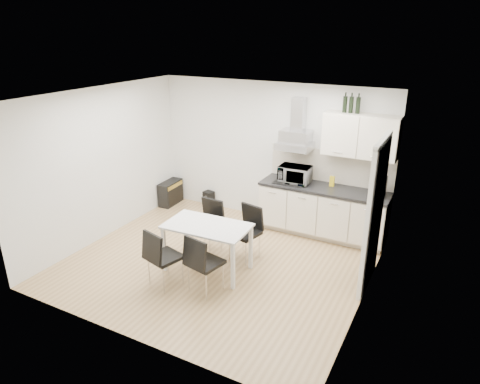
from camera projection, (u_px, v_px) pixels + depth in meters
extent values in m
plane|color=tan|center=(217.00, 263.00, 6.77)|extent=(4.50, 4.50, 0.00)
cube|color=silver|center=(271.00, 153.00, 7.96)|extent=(4.50, 0.10, 2.60)
cube|color=silver|center=(122.00, 242.00, 4.65)|extent=(4.50, 0.10, 2.60)
cube|color=silver|center=(102.00, 165.00, 7.28)|extent=(0.10, 4.00, 2.60)
cube|color=silver|center=(371.00, 215.00, 5.33)|extent=(0.10, 4.00, 2.60)
plane|color=white|center=(214.00, 97.00, 5.84)|extent=(4.50, 4.50, 0.00)
cube|color=white|center=(374.00, 216.00, 5.89)|extent=(0.08, 1.04, 2.10)
cube|color=beige|center=(321.00, 232.00, 7.69)|extent=(2.16, 0.52, 0.10)
cube|color=beige|center=(322.00, 210.00, 7.50)|extent=(2.20, 0.60, 0.76)
cube|color=black|center=(324.00, 188.00, 7.34)|extent=(2.22, 0.64, 0.04)
cube|color=beige|center=(330.00, 166.00, 7.48)|extent=(2.20, 0.02, 0.58)
cube|color=beige|center=(361.00, 136.00, 6.90)|extent=(1.20, 0.35, 0.70)
cube|color=silver|center=(295.00, 141.00, 7.41)|extent=(0.60, 0.46, 0.30)
cube|color=silver|center=(299.00, 114.00, 7.34)|extent=(0.22, 0.20, 0.55)
imported|color=silver|center=(295.00, 173.00, 7.50)|extent=(0.55, 0.32, 0.37)
cube|color=yellow|center=(332.00, 181.00, 7.35)|extent=(0.08, 0.04, 0.18)
cylinder|color=brown|center=(380.00, 194.00, 6.88)|extent=(0.04, 0.04, 0.11)
cylinder|color=#4C6626|center=(383.00, 195.00, 6.85)|extent=(0.04, 0.04, 0.11)
cylinder|color=black|center=(345.00, 102.00, 6.84)|extent=(0.07, 0.07, 0.32)
cylinder|color=black|center=(351.00, 103.00, 6.80)|extent=(0.07, 0.07, 0.32)
cylinder|color=black|center=(358.00, 103.00, 6.75)|extent=(0.07, 0.07, 0.32)
cube|color=white|center=(207.00, 226.00, 6.33)|extent=(1.28, 0.77, 0.03)
cube|color=white|center=(164.00, 249.00, 6.43)|extent=(0.05, 0.05, 0.72)
cube|color=white|center=(233.00, 266.00, 5.97)|extent=(0.05, 0.05, 0.72)
cube|color=white|center=(186.00, 233.00, 6.95)|extent=(0.05, 0.05, 0.72)
cube|color=white|center=(251.00, 247.00, 6.49)|extent=(0.05, 0.05, 0.72)
cube|color=black|center=(171.00, 193.00, 8.96)|extent=(0.27, 0.60, 0.49)
cube|color=gold|center=(175.00, 186.00, 8.84)|extent=(0.03, 0.53, 0.08)
cube|color=black|center=(209.00, 199.00, 8.86)|extent=(0.23, 0.21, 0.32)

